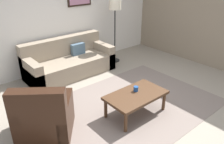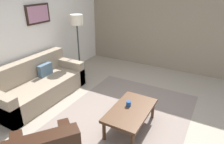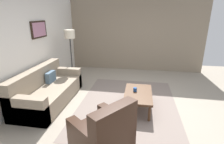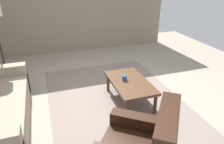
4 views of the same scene
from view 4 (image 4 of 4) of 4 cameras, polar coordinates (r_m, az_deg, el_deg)
name	(u,v)px [view 4 (image 4 of 4)]	position (r m, az deg, el deg)	size (l,w,h in m)	color
ground_plane	(114,99)	(4.08, 0.58, -7.19)	(8.00, 8.00, 0.00)	gray
stone_feature_panel	(80,2)	(6.40, -8.68, 17.97)	(0.12, 5.20, 2.80)	gray
area_rug	(114,99)	(4.08, 0.58, -7.14)	(3.23, 2.39, 0.01)	slate
coffee_table	(130,84)	(3.85, 4.83, -3.20)	(1.10, 0.64, 0.41)	#472D1C
cup	(125,78)	(3.84, 3.38, -1.63)	(0.09, 0.09, 0.09)	#1E478C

